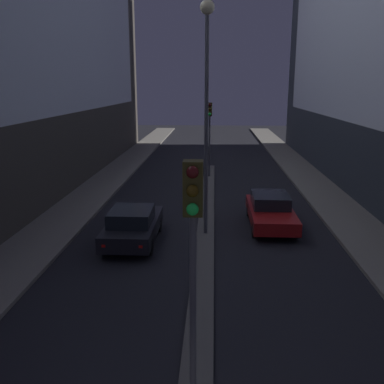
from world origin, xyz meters
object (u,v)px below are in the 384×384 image
object	(u,v)px
street_lamp	(207,78)
car_right_lane	(270,210)
traffic_light_near	(193,243)
traffic_light_mid	(210,123)
car_left_lane	(133,225)

from	to	relation	value
street_lamp	car_right_lane	size ratio (longest dim) A/B	1.96
traffic_light_near	traffic_light_mid	size ratio (longest dim) A/B	1.00
street_lamp	car_left_lane	world-z (taller)	street_lamp
car_left_lane	traffic_light_near	bearing A→B (deg)	-73.27
traffic_light_near	car_left_lane	bearing A→B (deg)	106.73
car_left_lane	car_right_lane	xyz separation A→B (m)	(5.91, 2.54, -0.03)
street_lamp	traffic_light_mid	bearing A→B (deg)	90.00
traffic_light_mid	car_right_lane	world-z (taller)	traffic_light_mid
traffic_light_near	car_left_lane	size ratio (longest dim) A/B	1.14
car_left_lane	car_right_lane	bearing A→B (deg)	23.25
street_lamp	car_left_lane	size ratio (longest dim) A/B	2.12
traffic_light_mid	car_left_lane	world-z (taller)	traffic_light_mid
car_left_lane	car_right_lane	size ratio (longest dim) A/B	0.92
street_lamp	car_left_lane	xyz separation A→B (m)	(-2.96, -1.01, -5.84)
traffic_light_mid	car_left_lane	xyz separation A→B (m)	(-2.96, -12.78, -3.05)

